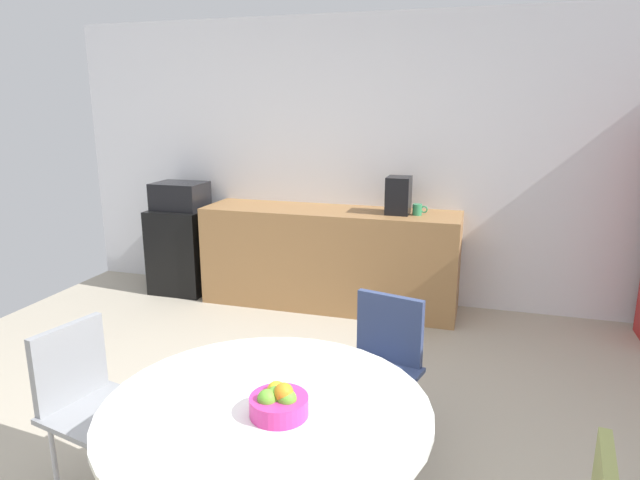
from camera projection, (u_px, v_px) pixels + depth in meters
wall_back at (375, 162)px, 5.07m from camera, size 6.00×0.10×2.60m
counter_block at (329, 258)px, 5.04m from camera, size 2.32×0.60×0.90m
mini_fridge at (183, 250)px, 5.47m from camera, size 0.54×0.54×0.82m
microwave at (180, 196)px, 5.34m from camera, size 0.48×0.38×0.26m
round_table at (267, 434)px, 2.06m from camera, size 1.23×1.23×0.74m
chair_navy at (382, 354)px, 2.94m from camera, size 0.51×0.51×0.83m
chair_gray at (85, 390)px, 2.58m from camera, size 0.50×0.50×0.83m
fruit_bowl at (279, 402)px, 1.96m from camera, size 0.21×0.21×0.13m
mug_white at (418, 210)px, 4.68m from camera, size 0.13×0.08×0.09m
coffee_maker at (399, 195)px, 4.72m from camera, size 0.20×0.24×0.32m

